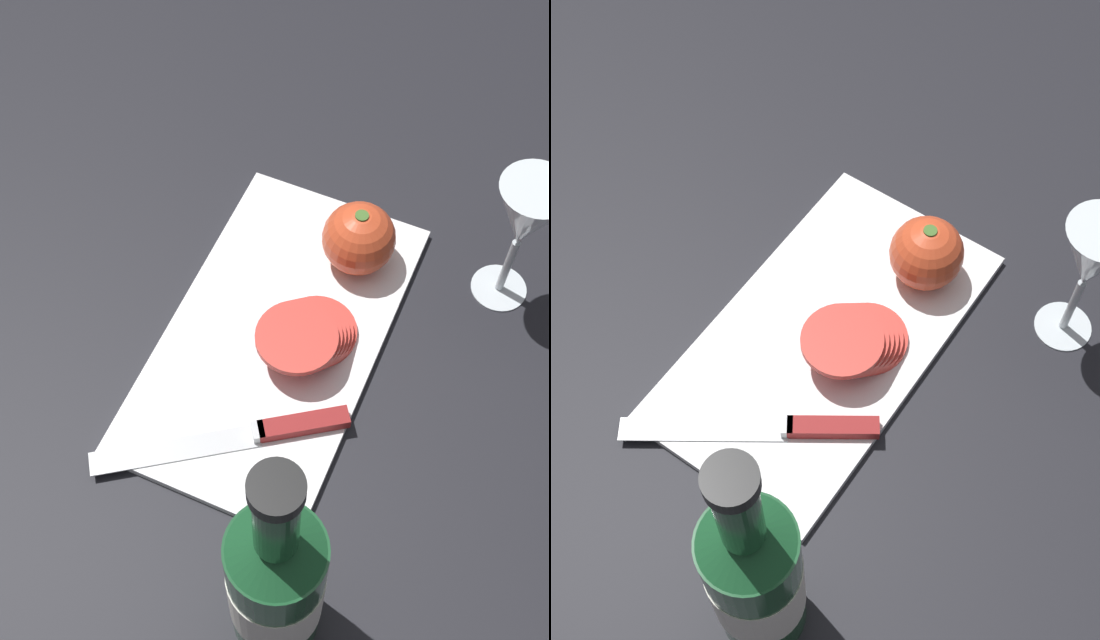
{
  "view_description": "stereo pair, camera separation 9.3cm",
  "coord_description": "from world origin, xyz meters",
  "views": [
    {
      "loc": [
        0.48,
        0.23,
        0.84
      ],
      "look_at": [
        0.05,
        0.04,
        0.04
      ],
      "focal_mm": 50.0,
      "sensor_mm": 36.0,
      "label": 1
    },
    {
      "loc": [
        0.44,
        0.31,
        0.84
      ],
      "look_at": [
        0.05,
        0.04,
        0.04
      ],
      "focal_mm": 50.0,
      "sensor_mm": 36.0,
      "label": 2
    }
  ],
  "objects": [
    {
      "name": "wine_bottle",
      "position": [
        0.32,
        0.16,
        0.12
      ],
      "size": [
        0.08,
        0.08,
        0.35
      ],
      "color": "#194C28",
      "rests_on": "ground_plane"
    },
    {
      "name": "tomato_slice_stack_near",
      "position": [
        0.05,
        0.07,
        0.03
      ],
      "size": [
        0.12,
        0.1,
        0.04
      ],
      "color": "#D63D33",
      "rests_on": "cutting_board"
    },
    {
      "name": "knife",
      "position": [
        0.15,
        0.08,
        0.02
      ],
      "size": [
        0.17,
        0.23,
        0.01
      ],
      "rotation": [
        0.0,
        0.0,
        5.31
      ],
      "color": "silver",
      "rests_on": "cutting_board"
    },
    {
      "name": "wine_glass",
      "position": [
        -0.11,
        0.24,
        0.13
      ],
      "size": [
        0.07,
        0.07,
        0.18
      ],
      "color": "silver",
      "rests_on": "ground_plane"
    },
    {
      "name": "ground_plane",
      "position": [
        0.0,
        0.0,
        0.0
      ],
      "size": [
        3.0,
        3.0,
        0.0
      ],
      "primitive_type": "plane",
      "color": "black"
    },
    {
      "name": "cutting_board",
      "position": [
        0.05,
        0.04,
        0.01
      ],
      "size": [
        0.39,
        0.22,
        0.01
      ],
      "color": "white",
      "rests_on": "ground_plane"
    },
    {
      "name": "whole_tomato",
      "position": [
        -0.08,
        0.08,
        0.05
      ],
      "size": [
        0.08,
        0.08,
        0.08
      ],
      "color": "#DB4C28",
      "rests_on": "cutting_board"
    }
  ]
}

